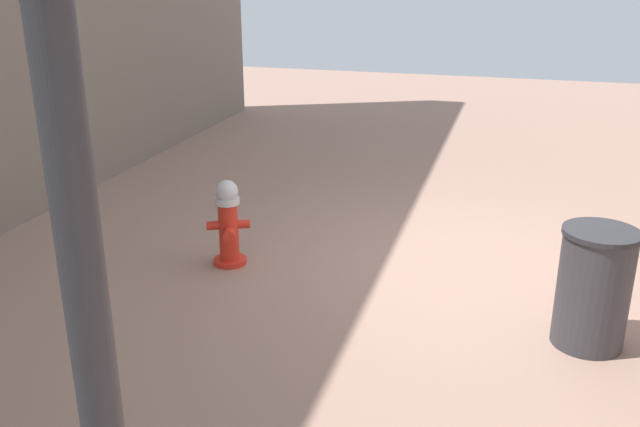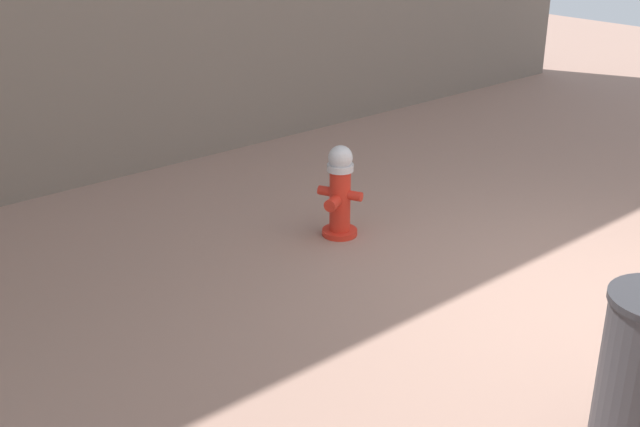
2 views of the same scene
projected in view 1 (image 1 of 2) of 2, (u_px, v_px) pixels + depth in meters
name	position (u px, v px, depth m)	size (l,w,h in m)	color
ground_plane	(464.00, 268.00, 6.55)	(23.40, 23.40, 0.00)	#9E7A6B
fire_hydrant	(228.00, 223.00, 6.50)	(0.40, 0.38, 0.83)	red
street_lamp	(62.00, 116.00, 1.94)	(0.36, 0.36, 3.73)	#2D2D33
trash_bin	(593.00, 288.00, 5.11)	(0.55, 0.55, 0.92)	#38383D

